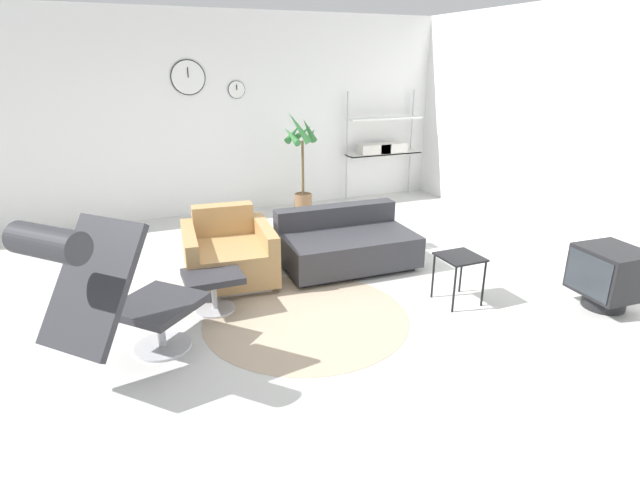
% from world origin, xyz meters
% --- Properties ---
extents(ground_plane, '(12.00, 12.00, 0.00)m').
position_xyz_m(ground_plane, '(0.00, 0.00, 0.00)').
color(ground_plane, silver).
extents(wall_back, '(12.00, 0.09, 2.80)m').
position_xyz_m(wall_back, '(-0.00, 3.20, 1.40)').
color(wall_back, white).
rests_on(wall_back, ground_plane).
extents(wall_right, '(0.06, 12.00, 2.80)m').
position_xyz_m(wall_right, '(3.56, 0.00, 1.40)').
color(wall_right, white).
rests_on(wall_right, ground_plane).
extents(round_rug, '(1.81, 1.81, 0.01)m').
position_xyz_m(round_rug, '(0.02, -0.40, 0.00)').
color(round_rug, tan).
rests_on(round_rug, ground_plane).
extents(lounge_chair, '(1.23, 1.20, 1.24)m').
position_xyz_m(lounge_chair, '(-1.51, -0.71, 0.71)').
color(lounge_chair, '#BCBCC1').
rests_on(lounge_chair, ground_plane).
extents(ottoman, '(0.51, 0.43, 0.36)m').
position_xyz_m(ottoman, '(-0.69, 0.05, 0.27)').
color(ottoman, '#BCBCC1').
rests_on(ottoman, ground_plane).
extents(armchair_red, '(0.94, 0.98, 0.72)m').
position_xyz_m(armchair_red, '(-0.42, 0.65, 0.27)').
color(armchair_red, silver).
rests_on(armchair_red, ground_plane).
extents(couch_low, '(1.44, 0.92, 0.60)m').
position_xyz_m(couch_low, '(0.86, 0.56, 0.23)').
color(couch_low, black).
rests_on(couch_low, ground_plane).
extents(side_table, '(0.36, 0.36, 0.46)m').
position_xyz_m(side_table, '(1.43, -0.65, 0.40)').
color(side_table, black).
rests_on(side_table, ground_plane).
extents(crt_television, '(0.53, 0.55, 0.57)m').
position_xyz_m(crt_television, '(2.61, -1.26, 0.31)').
color(crt_television, black).
rests_on(crt_television, ground_plane).
extents(potted_plant, '(0.48, 0.54, 1.50)m').
position_xyz_m(potted_plant, '(1.10, 2.57, 0.70)').
color(potted_plant, brown).
rests_on(potted_plant, ground_plane).
extents(shelf_unit, '(1.24, 0.28, 1.70)m').
position_xyz_m(shelf_unit, '(2.63, 2.95, 0.86)').
color(shelf_unit, '#BCBCC1').
rests_on(shelf_unit, ground_plane).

